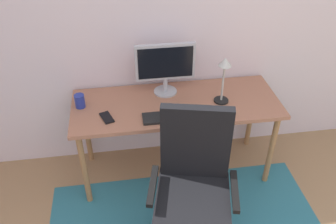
# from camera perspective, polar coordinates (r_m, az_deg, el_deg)

# --- Properties ---
(wall_back) EXTENTS (6.00, 0.10, 2.60)m
(wall_back) POSITION_cam_1_polar(r_m,az_deg,el_deg) (2.77, 2.49, 16.33)
(wall_back) COLOR silver
(wall_back) RESTS_ON ground
(desk) EXTENTS (1.56, 0.60, 0.70)m
(desk) POSITION_cam_1_polar(r_m,az_deg,el_deg) (2.74, 1.29, 0.32)
(desk) COLOR #A7694E
(desk) RESTS_ON ground
(monitor) EXTENTS (0.45, 0.18, 0.41)m
(monitor) POSITION_cam_1_polar(r_m,az_deg,el_deg) (2.70, -0.44, 7.54)
(monitor) COLOR #B2B2B7
(monitor) RESTS_ON desk
(keyboard) EXTENTS (0.43, 0.13, 0.02)m
(keyboard) POSITION_cam_1_polar(r_m,az_deg,el_deg) (2.54, 0.77, -0.72)
(keyboard) COLOR black
(keyboard) RESTS_ON desk
(computer_mouse) EXTENTS (0.06, 0.10, 0.03)m
(computer_mouse) POSITION_cam_1_polar(r_m,az_deg,el_deg) (2.61, 6.85, 0.36)
(computer_mouse) COLOR white
(computer_mouse) RESTS_ON desk
(coffee_cup) EXTENTS (0.07, 0.07, 0.10)m
(coffee_cup) POSITION_cam_1_polar(r_m,az_deg,el_deg) (2.71, -13.85, 1.71)
(coffee_cup) COLOR navy
(coffee_cup) RESTS_ON desk
(cell_phone) EXTENTS (0.11, 0.15, 0.01)m
(cell_phone) POSITION_cam_1_polar(r_m,az_deg,el_deg) (2.58, -9.71, -0.88)
(cell_phone) COLOR black
(cell_phone) RESTS_ON desk
(desk_lamp) EXTENTS (0.11, 0.11, 0.36)m
(desk_lamp) POSITION_cam_1_polar(r_m,az_deg,el_deg) (2.62, 8.89, 6.16)
(desk_lamp) COLOR black
(desk_lamp) RESTS_ON desk
(office_chair) EXTENTS (0.60, 0.55, 1.04)m
(office_chair) POSITION_cam_1_polar(r_m,az_deg,el_deg) (2.37, 3.96, -13.19)
(office_chair) COLOR slate
(office_chair) RESTS_ON ground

